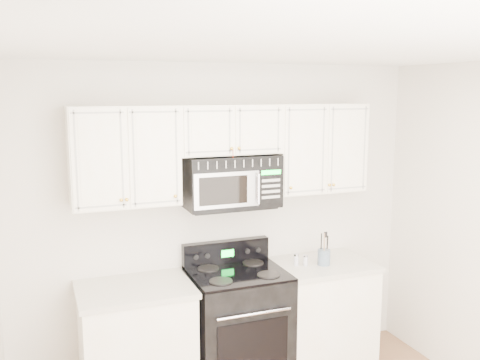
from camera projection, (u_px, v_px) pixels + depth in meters
name	position (u px, v px, depth m)	size (l,w,h in m)	color
room	(325.00, 290.00, 2.92)	(3.51, 3.51, 2.61)	brown
base_cabinet_left	(137.00, 348.00, 4.11)	(0.86, 0.65, 0.92)	white
base_cabinet_right	(319.00, 316.00, 4.68)	(0.86, 0.65, 0.92)	white
range	(238.00, 324.00, 4.39)	(0.76, 0.69, 1.12)	black
upper_cabinets	(227.00, 147.00, 4.28)	(2.44, 0.37, 0.75)	white
microwave	(231.00, 181.00, 4.30)	(0.76, 0.43, 0.42)	black
utensil_crock	(324.00, 257.00, 4.52)	(0.11, 0.11, 0.29)	slate
shaker_salt	(296.00, 260.00, 4.51)	(0.04, 0.04, 0.10)	silver
shaker_pepper	(305.00, 260.00, 4.50)	(0.04, 0.04, 0.09)	silver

